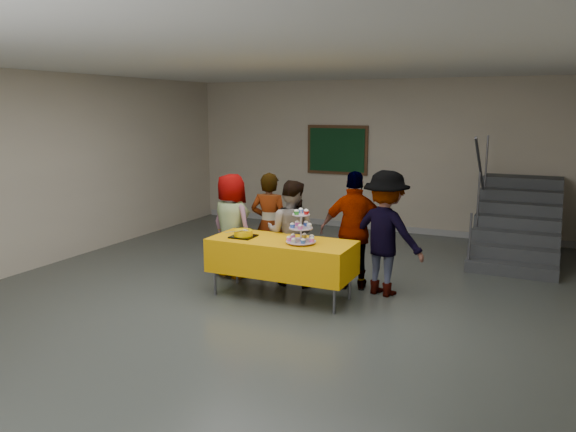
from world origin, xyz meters
name	(u,v)px	position (x,y,z in m)	size (l,w,h in m)	color
room_shell	(264,135)	(0.00, 0.02, 2.13)	(10.00, 10.04, 3.02)	#4C514C
bake_table	(282,256)	(0.04, 0.43, 0.56)	(1.88, 0.78, 0.77)	#595960
cupcake_stand	(301,231)	(0.34, 0.35, 0.93)	(0.38, 0.38, 0.44)	silver
bear_cake	(243,233)	(-0.49, 0.36, 0.83)	(0.32, 0.36, 0.12)	black
schoolchild_a	(232,226)	(-1.03, 0.97, 0.76)	(0.74, 0.48, 1.52)	slate
schoolchild_b	(269,225)	(-0.53, 1.21, 0.77)	(0.56, 0.37, 1.54)	slate
schoolchild_c	(291,233)	(-0.09, 0.99, 0.74)	(0.72, 0.56, 1.47)	slate
schoolchild_d	(355,231)	(0.78, 1.18, 0.81)	(0.95, 0.40, 1.62)	slate
schoolchild_e	(386,233)	(1.21, 1.13, 0.83)	(1.07, 0.61, 1.65)	slate
staircase	(518,226)	(2.70, 4.13, 0.49)	(1.30, 2.40, 2.04)	#424447
noticeboard	(337,150)	(-0.87, 4.96, 1.60)	(1.30, 0.05, 1.00)	#472B16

